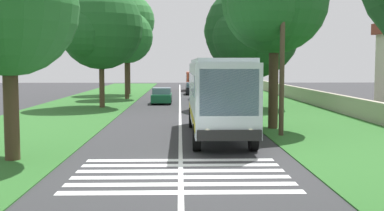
{
  "coord_description": "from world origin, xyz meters",
  "views": [
    {
      "loc": [
        -15.79,
        0.03,
        3.46
      ],
      "look_at": [
        6.51,
        -0.54,
        1.6
      ],
      "focal_mm": 45.46,
      "sensor_mm": 36.0,
      "label": 1
    }
  ],
  "objects_px": {
    "trailing_car_0": "(162,96)",
    "trailing_car_2": "(193,89)",
    "roadside_tree_right_0": "(271,4)",
    "coach_bus": "(218,92)",
    "trailing_minibus_0": "(194,79)",
    "utility_pole": "(282,45)",
    "roadside_tree_left_4": "(125,38)",
    "roadside_tree_right_2": "(241,46)",
    "roadside_tree_left_0": "(5,10)",
    "roadside_tree_right_3": "(250,34)",
    "roadside_tree_left_2": "(126,22)",
    "roadside_tree_right_1": "(223,32)",
    "trailing_car_1": "(200,93)",
    "roadside_tree_left_1": "(100,30)"
  },
  "relations": [
    {
      "from": "trailing_car_2",
      "to": "utility_pole",
      "type": "height_order",
      "value": "utility_pole"
    },
    {
      "from": "trailing_car_2",
      "to": "roadside_tree_left_2",
      "type": "height_order",
      "value": "roadside_tree_left_2"
    },
    {
      "from": "trailing_car_0",
      "to": "roadside_tree_left_4",
      "type": "relative_size",
      "value": 0.48
    },
    {
      "from": "roadside_tree_right_3",
      "to": "roadside_tree_right_1",
      "type": "bearing_deg",
      "value": -1.12
    },
    {
      "from": "roadside_tree_left_0",
      "to": "roadside_tree_right_3",
      "type": "xyz_separation_m",
      "value": [
        21.61,
        -11.83,
        0.58
      ]
    },
    {
      "from": "roadside_tree_left_0",
      "to": "roadside_tree_left_4",
      "type": "height_order",
      "value": "roadside_tree_left_4"
    },
    {
      "from": "coach_bus",
      "to": "roadside_tree_right_1",
      "type": "distance_m",
      "value": 46.7
    },
    {
      "from": "trailing_car_0",
      "to": "roadside_tree_left_0",
      "type": "bearing_deg",
      "value": 170.16
    },
    {
      "from": "trailing_minibus_0",
      "to": "roadside_tree_left_1",
      "type": "xyz_separation_m",
      "value": [
        -26.51,
        8.39,
        4.74
      ]
    },
    {
      "from": "roadside_tree_left_0",
      "to": "trailing_car_0",
      "type": "bearing_deg",
      "value": -9.84
    },
    {
      "from": "roadside_tree_left_2",
      "to": "roadside_tree_right_1",
      "type": "distance_m",
      "value": 17.39
    },
    {
      "from": "trailing_car_0",
      "to": "trailing_car_2",
      "type": "height_order",
      "value": "same"
    },
    {
      "from": "roadside_tree_left_1",
      "to": "roadside_tree_right_1",
      "type": "xyz_separation_m",
      "value": [
        29.78,
        -12.67,
        1.81
      ]
    },
    {
      "from": "roadside_tree_right_3",
      "to": "roadside_tree_left_1",
      "type": "bearing_deg",
      "value": 87.82
    },
    {
      "from": "coach_bus",
      "to": "roadside_tree_left_4",
      "type": "bearing_deg",
      "value": 15.65
    },
    {
      "from": "trailing_car_1",
      "to": "trailing_car_2",
      "type": "xyz_separation_m",
      "value": [
        8.46,
        0.47,
        0.0
      ]
    },
    {
      "from": "roadside_tree_left_2",
      "to": "trailing_car_0",
      "type": "bearing_deg",
      "value": -161.24
    },
    {
      "from": "trailing_car_2",
      "to": "trailing_minibus_0",
      "type": "xyz_separation_m",
      "value": [
        8.73,
        -0.36,
        0.88
      ]
    },
    {
      "from": "roadside_tree_left_2",
      "to": "roadside_tree_right_2",
      "type": "height_order",
      "value": "roadside_tree_left_2"
    },
    {
      "from": "roadside_tree_left_4",
      "to": "roadside_tree_right_2",
      "type": "bearing_deg",
      "value": -93.94
    },
    {
      "from": "trailing_car_1",
      "to": "utility_pole",
      "type": "relative_size",
      "value": 0.51
    },
    {
      "from": "trailing_minibus_0",
      "to": "roadside_tree_left_2",
      "type": "xyz_separation_m",
      "value": [
        -8.89,
        8.15,
        6.89
      ]
    },
    {
      "from": "roadside_tree_left_1",
      "to": "roadside_tree_left_2",
      "type": "xyz_separation_m",
      "value": [
        17.63,
        -0.23,
        2.14
      ]
    },
    {
      "from": "trailing_car_1",
      "to": "trailing_car_2",
      "type": "relative_size",
      "value": 1.0
    },
    {
      "from": "trailing_minibus_0",
      "to": "roadside_tree_left_1",
      "type": "height_order",
      "value": "roadside_tree_left_1"
    },
    {
      "from": "trailing_car_2",
      "to": "roadside_tree_left_1",
      "type": "bearing_deg",
      "value": 155.71
    },
    {
      "from": "trailing_car_0",
      "to": "roadside_tree_right_1",
      "type": "relative_size",
      "value": 0.38
    },
    {
      "from": "roadside_tree_left_0",
      "to": "roadside_tree_right_1",
      "type": "bearing_deg",
      "value": -13.47
    },
    {
      "from": "roadside_tree_right_1",
      "to": "roadside_tree_right_2",
      "type": "xyz_separation_m",
      "value": [
        -20.69,
        0.06,
        -2.69
      ]
    },
    {
      "from": "trailing_car_0",
      "to": "roadside_tree_right_0",
      "type": "xyz_separation_m",
      "value": [
        -17.59,
        -6.54,
        6.07
      ]
    },
    {
      "from": "roadside_tree_left_2",
      "to": "roadside_tree_left_4",
      "type": "height_order",
      "value": "roadside_tree_left_2"
    },
    {
      "from": "roadside_tree_right_2",
      "to": "coach_bus",
      "type": "bearing_deg",
      "value": 170.27
    },
    {
      "from": "roadside_tree_left_0",
      "to": "utility_pole",
      "type": "distance_m",
      "value": 12.59
    },
    {
      "from": "roadside_tree_left_2",
      "to": "roadside_tree_left_4",
      "type": "bearing_deg",
      "value": -175.04
    },
    {
      "from": "trailing_car_0",
      "to": "roadside_tree_right_1",
      "type": "bearing_deg",
      "value": -17.08
    },
    {
      "from": "trailing_car_0",
      "to": "trailing_car_2",
      "type": "relative_size",
      "value": 1.0
    },
    {
      "from": "trailing_car_2",
      "to": "trailing_minibus_0",
      "type": "bearing_deg",
      "value": -2.38
    },
    {
      "from": "roadside_tree_right_2",
      "to": "roadside_tree_left_1",
      "type": "bearing_deg",
      "value": 125.79
    },
    {
      "from": "roadside_tree_left_0",
      "to": "roadside_tree_left_2",
      "type": "bearing_deg",
      "value": 0.02
    },
    {
      "from": "trailing_minibus_0",
      "to": "roadside_tree_left_4",
      "type": "relative_size",
      "value": 0.67
    },
    {
      "from": "roadside_tree_left_1",
      "to": "roadside_tree_right_2",
      "type": "height_order",
      "value": "roadside_tree_left_1"
    },
    {
      "from": "trailing_car_2",
      "to": "roadside_tree_right_0",
      "type": "xyz_separation_m",
      "value": [
        -31.19,
        -3.32,
        6.07
      ]
    },
    {
      "from": "roadside_tree_right_0",
      "to": "trailing_car_0",
      "type": "bearing_deg",
      "value": 20.4
    },
    {
      "from": "roadside_tree_left_4",
      "to": "roadside_tree_left_1",
      "type": "bearing_deg",
      "value": 174.78
    },
    {
      "from": "coach_bus",
      "to": "trailing_car_2",
      "type": "relative_size",
      "value": 2.6
    },
    {
      "from": "roadside_tree_right_0",
      "to": "trailing_minibus_0",
      "type": "bearing_deg",
      "value": 4.23
    },
    {
      "from": "roadside_tree_left_0",
      "to": "roadside_tree_right_3",
      "type": "distance_m",
      "value": 24.64
    },
    {
      "from": "trailing_minibus_0",
      "to": "roadside_tree_right_0",
      "type": "relative_size",
      "value": 0.62
    },
    {
      "from": "coach_bus",
      "to": "roadside_tree_left_2",
      "type": "height_order",
      "value": "roadside_tree_left_2"
    },
    {
      "from": "roadside_tree_left_1",
      "to": "utility_pole",
      "type": "height_order",
      "value": "roadside_tree_left_1"
    }
  ]
}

